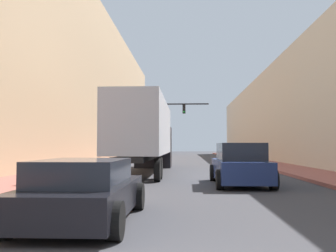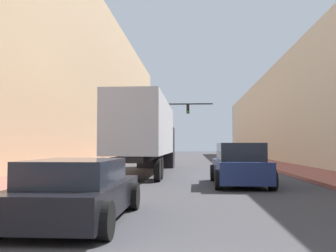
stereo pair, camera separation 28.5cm
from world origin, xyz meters
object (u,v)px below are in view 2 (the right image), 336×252
(semi_truck, at_px, (147,134))
(suv_car, at_px, (239,165))
(sedan_car, at_px, (77,191))
(traffic_signal_gantry, at_px, (158,119))

(semi_truck, xyz_separation_m, suv_car, (4.39, -6.45, -1.45))
(sedan_car, xyz_separation_m, traffic_signal_gantry, (-1.22, 30.05, 3.64))
(sedan_car, distance_m, traffic_signal_gantry, 30.30)
(traffic_signal_gantry, bearing_deg, suv_car, -76.78)
(sedan_car, bearing_deg, traffic_signal_gantry, 92.33)
(sedan_car, relative_size, suv_car, 0.92)
(sedan_car, relative_size, traffic_signal_gantry, 0.56)
(sedan_car, xyz_separation_m, suv_car, (4.13, 7.24, 0.16))
(sedan_car, height_order, traffic_signal_gantry, traffic_signal_gantry)
(semi_truck, bearing_deg, sedan_car, -88.93)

